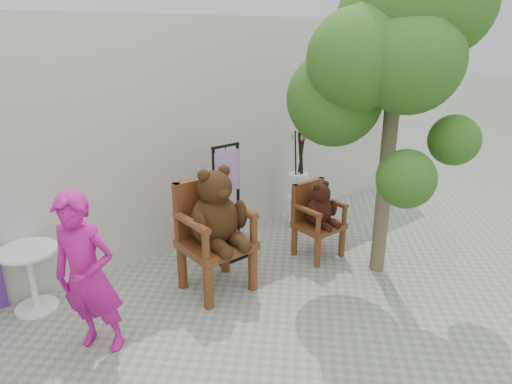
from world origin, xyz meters
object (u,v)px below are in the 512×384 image
at_px(display_stand, 227,216).
at_px(stool_bucket, 298,185).
at_px(tree, 391,48).
at_px(chair_big, 215,221).
at_px(cafe_table, 31,272).
at_px(chair_small, 318,212).
at_px(person, 88,276).

height_order(display_stand, stool_bucket, display_stand).
relative_size(display_stand, tree, 0.42).
height_order(chair_big, cafe_table, chair_big).
xyz_separation_m(chair_small, display_stand, (-0.96, 0.67, -0.02)).
relative_size(display_stand, stool_bucket, 1.04).
bearing_deg(chair_big, chair_small, -5.73).
bearing_deg(person, chair_small, 53.33).
distance_m(chair_small, display_stand, 1.17).
relative_size(chair_big, cafe_table, 2.06).
bearing_deg(person, display_stand, 72.21).
bearing_deg(cafe_table, chair_big, -26.03).
distance_m(cafe_table, tree, 4.38).
xyz_separation_m(display_stand, stool_bucket, (1.46, 0.21, 0.06)).
relative_size(chair_small, tree, 0.28).
bearing_deg(stool_bucket, chair_small, -119.37).
bearing_deg(display_stand, person, -159.22).
xyz_separation_m(person, display_stand, (2.04, 0.79, -0.22)).
bearing_deg(cafe_table, display_stand, -8.25).
height_order(chair_big, person, person).
distance_m(chair_small, cafe_table, 3.40).
xyz_separation_m(chair_big, person, (-1.51, -0.27, -0.03)).
distance_m(chair_big, tree, 2.59).
relative_size(chair_big, chair_small, 1.43).
xyz_separation_m(chair_small, cafe_table, (-3.24, 1.00, -0.16)).
height_order(chair_small, stool_bucket, stool_bucket).
bearing_deg(chair_small, tree, -84.37).
relative_size(chair_small, stool_bucket, 0.70).
xyz_separation_m(cafe_table, stool_bucket, (3.74, -0.12, 0.20)).
xyz_separation_m(cafe_table, tree, (3.32, -1.82, 2.21)).
relative_size(cafe_table, display_stand, 0.47).
height_order(person, tree, tree).
height_order(chair_small, cafe_table, chair_small).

